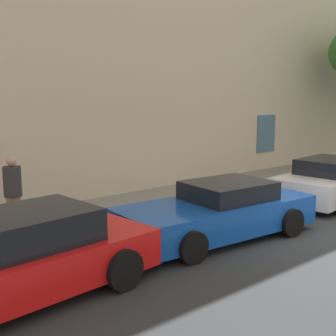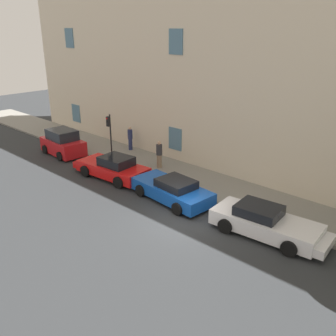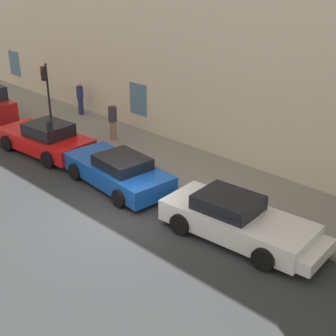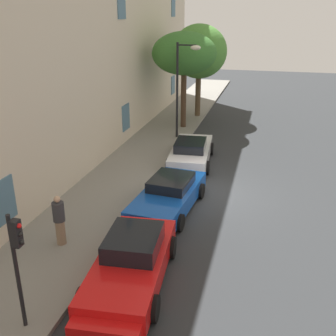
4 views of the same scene
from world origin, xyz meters
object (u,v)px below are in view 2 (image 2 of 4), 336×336
traffic_light (109,129)px  pedestrian_strolling (159,154)px  sportscar_yellow_flank (169,189)px  hatchback_parked (63,143)px  sportscar_white_middle (269,224)px  sportscar_red_lead (111,167)px  pedestrian_admiring (130,138)px

traffic_light → pedestrian_strolling: traffic_light is taller
sportscar_yellow_flank → hatchback_parked: (-10.49, 0.22, 0.27)m
traffic_light → sportscar_yellow_flank: bearing=-13.7°
pedestrian_strolling → hatchback_parked: bearing=-160.5°
traffic_light → sportscar_white_middle: bearing=-6.9°
pedestrian_strolling → sportscar_red_lead: bearing=-114.0°
traffic_light → hatchback_parked: bearing=-157.2°
sportscar_white_middle → hatchback_parked: (-16.21, 0.05, 0.25)m
sportscar_white_middle → traffic_light: (-12.70, 1.53, 1.66)m
hatchback_parked → sportscar_white_middle: bearing=-0.2°
sportscar_white_middle → pedestrian_admiring: size_ratio=3.01×
hatchback_parked → traffic_light: size_ratio=1.18×
pedestrian_admiring → pedestrian_strolling: pedestrian_strolling is taller
hatchback_parked → traffic_light: (3.51, 1.47, 1.41)m
sportscar_red_lead → hatchback_parked: 5.84m
sportscar_yellow_flank → pedestrian_strolling: 4.38m
sportscar_red_lead → pedestrian_strolling: size_ratio=2.94×
sportscar_yellow_flank → sportscar_white_middle: bearing=1.7°
traffic_light → sportscar_red_lead: bearing=-38.6°
traffic_light → pedestrian_admiring: bearing=102.5°
hatchback_parked → pedestrian_admiring: 4.79m
pedestrian_admiring → traffic_light: bearing=-77.5°
hatchback_parked → traffic_light: traffic_light is taller
sportscar_red_lead → sportscar_yellow_flank: 4.67m
sportscar_white_middle → traffic_light: 12.90m
sportscar_red_lead → sportscar_yellow_flank: bearing=1.8°
sportscar_white_middle → hatchback_parked: 16.22m
traffic_light → pedestrian_admiring: size_ratio=1.77×
sportscar_red_lead → pedestrian_admiring: bearing=124.5°
pedestrian_strolling → sportscar_white_middle: bearing=-15.8°
hatchback_parked → pedestrian_strolling: (7.11, 2.52, 0.19)m
traffic_light → pedestrian_admiring: (-0.50, 2.24, -1.22)m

